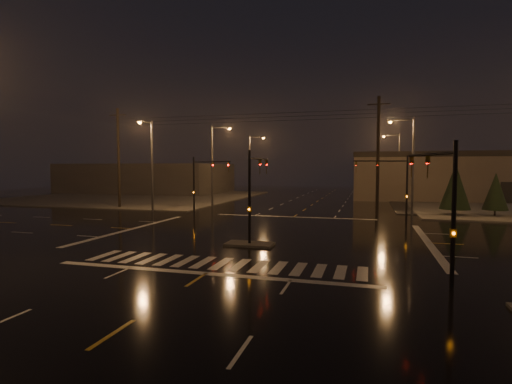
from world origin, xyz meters
TOP-DOWN VIEW (x-y plane):
  - ground at (0.00, 0.00)m, footprint 140.00×140.00m
  - sidewalk_nw at (-30.00, 30.00)m, footprint 36.00×36.00m
  - median_island at (0.00, -4.00)m, footprint 3.00×1.60m
  - crosswalk at (0.00, -9.00)m, footprint 15.00×2.60m
  - stop_bar_near at (0.00, -11.00)m, footprint 16.00×0.50m
  - stop_bar_far at (0.00, 11.00)m, footprint 16.00×0.50m
  - commercial_block at (-35.00, 42.00)m, footprint 30.00×18.00m
  - signal_mast_median at (0.00, -3.07)m, footprint 0.25×4.59m
  - signal_mast_ne at (9.50, 10.14)m, footprint 4.84×1.86m
  - signal_mast_nw at (-9.50, 10.14)m, footprint 4.84×1.86m
  - signal_mast_se at (10.23, -9.75)m, footprint 1.55×3.87m
  - streetlight_1 at (-11.18, 18.00)m, footprint 2.77×0.32m
  - streetlight_2 at (-11.18, 34.00)m, footprint 2.77×0.32m
  - streetlight_3 at (11.18, 16.00)m, footprint 2.77×0.32m
  - streetlight_4 at (11.18, 36.00)m, footprint 2.77×0.32m
  - streetlight_5 at (-16.00, 11.18)m, footprint 0.32×2.77m
  - utility_pole_0 at (-22.00, 14.00)m, footprint 2.20×0.32m
  - utility_pole_1 at (8.00, 14.00)m, footprint 2.20×0.32m
  - conifer_0 at (15.58, 16.33)m, footprint 2.94×2.94m
  - conifer_1 at (19.29, 16.61)m, footprint 2.37×2.37m

SIDE VIEW (x-z plane):
  - ground at x=0.00m, z-range 0.00..0.00m
  - crosswalk at x=0.00m, z-range 0.00..0.01m
  - stop_bar_near at x=0.00m, z-range 0.00..0.01m
  - stop_bar_far at x=0.00m, z-range 0.00..0.01m
  - sidewalk_nw at x=-30.00m, z-range 0.00..0.12m
  - median_island at x=0.00m, z-range 0.00..0.15m
  - conifer_1 at x=19.29m, z-range 0.35..4.75m
  - commercial_block at x=-35.00m, z-range 0.00..5.60m
  - conifer_0 at x=15.58m, z-range 0.35..5.64m
  - signal_mast_se at x=10.23m, z-range 0.71..6.71m
  - signal_mast_median at x=0.00m, z-range 0.75..6.75m
  - signal_mast_ne at x=9.50m, z-range 0.79..6.79m
  - signal_mast_nw at x=-9.50m, z-range 0.79..6.79m
  - streetlight_1 at x=-11.18m, z-range 0.80..10.80m
  - streetlight_2 at x=-11.18m, z-range 0.80..10.80m
  - streetlight_3 at x=11.18m, z-range 0.80..10.80m
  - streetlight_4 at x=11.18m, z-range 0.80..10.80m
  - streetlight_5 at x=-16.00m, z-range 0.80..10.80m
  - utility_pole_0 at x=-22.00m, z-range 0.13..12.13m
  - utility_pole_1 at x=8.00m, z-range 0.13..12.13m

